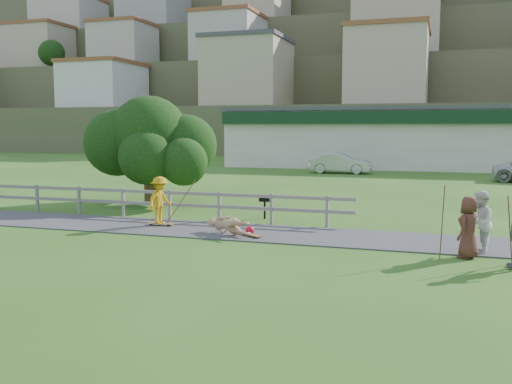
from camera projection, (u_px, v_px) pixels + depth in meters
ground at (241, 242)px, 17.23m from camera, size 260.00×260.00×0.00m
path at (256, 233)px, 18.65m from camera, size 34.00×3.00×0.04m
fence at (155, 199)px, 21.67m from camera, size 15.05×0.10×1.10m
strip_mall at (419, 137)px, 48.79m from camera, size 32.50×10.75×5.10m
hillside at (409, 65)px, 101.99m from camera, size 220.00×67.00×47.50m
skater_rider at (160, 203)px, 19.78m from camera, size 0.84×1.18×1.65m
skater_fallen at (229, 226)px, 18.20m from camera, size 1.20×1.75×0.64m
spectator_a at (480, 223)px, 15.48m from camera, size 0.77×0.93×1.74m
spectator_c at (469, 227)px, 15.01m from camera, size 0.83×0.95×1.65m
car_silver at (340, 163)px, 42.59m from camera, size 4.64×1.66×1.52m
tree at (150, 157)px, 25.49m from camera, size 5.68×5.68×4.26m
bbq at (265, 207)px, 21.55m from camera, size 0.44×0.37×0.87m
longboard_rider at (160, 225)px, 19.87m from camera, size 0.98×0.30×0.11m
longboard_fallen at (251, 236)px, 17.89m from camera, size 0.84×0.68×0.10m
helmet at (250, 230)px, 18.37m from camera, size 0.28×0.28×0.28m
pole_rider at (180, 197)px, 19.95m from camera, size 0.03×0.03×2.02m
pole_spec_left at (442, 222)px, 14.88m from camera, size 0.03×0.03×1.96m
pole_spec_right at (510, 230)px, 14.32m from camera, size 0.03×0.03×1.75m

